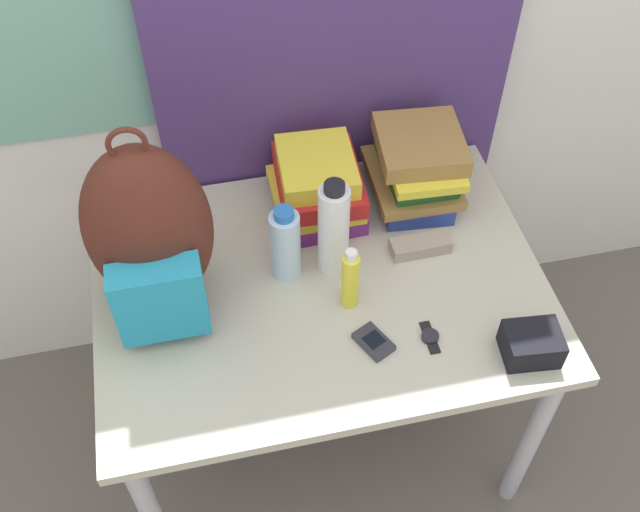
{
  "coord_description": "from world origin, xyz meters",
  "views": [
    {
      "loc": [
        -0.24,
        -0.71,
        2.14
      ],
      "look_at": [
        0.0,
        0.4,
        0.81
      ],
      "focal_mm": 42.0,
      "sensor_mm": 36.0,
      "label": 1
    }
  ],
  "objects_px": {
    "sports_bottle": "(334,229)",
    "camera_pouch": "(531,344)",
    "backpack": "(150,236)",
    "cell_phone": "(374,342)",
    "sunscreen_bottle": "(350,280)",
    "wristwatch": "(430,337)",
    "sunglasses_case": "(420,246)",
    "book_stack_center": "(416,166)",
    "water_bottle": "(285,244)",
    "book_stack_left": "(317,185)"
  },
  "relations": [
    {
      "from": "camera_pouch",
      "to": "wristwatch",
      "type": "relative_size",
      "value": 1.49
    },
    {
      "from": "sports_bottle",
      "to": "sunglasses_case",
      "type": "bearing_deg",
      "value": -0.34
    },
    {
      "from": "sports_bottle",
      "to": "camera_pouch",
      "type": "xyz_separation_m",
      "value": [
        0.37,
        -0.35,
        -0.1
      ]
    },
    {
      "from": "book_stack_left",
      "to": "wristwatch",
      "type": "relative_size",
      "value": 3.15
    },
    {
      "from": "water_bottle",
      "to": "camera_pouch",
      "type": "relative_size",
      "value": 1.62
    },
    {
      "from": "sunglasses_case",
      "to": "camera_pouch",
      "type": "relative_size",
      "value": 1.13
    },
    {
      "from": "sunscreen_bottle",
      "to": "wristwatch",
      "type": "relative_size",
      "value": 2.04
    },
    {
      "from": "book_stack_left",
      "to": "camera_pouch",
      "type": "relative_size",
      "value": 2.11
    },
    {
      "from": "backpack",
      "to": "sunscreen_bottle",
      "type": "relative_size",
      "value": 2.81
    },
    {
      "from": "sunglasses_case",
      "to": "book_stack_center",
      "type": "bearing_deg",
      "value": 78.29
    },
    {
      "from": "cell_phone",
      "to": "sunglasses_case",
      "type": "relative_size",
      "value": 0.7
    },
    {
      "from": "water_bottle",
      "to": "wristwatch",
      "type": "bearing_deg",
      "value": -43.01
    },
    {
      "from": "backpack",
      "to": "wristwatch",
      "type": "bearing_deg",
      "value": -23.21
    },
    {
      "from": "book_stack_center",
      "to": "cell_phone",
      "type": "bearing_deg",
      "value": -117.09
    },
    {
      "from": "cell_phone",
      "to": "water_bottle",
      "type": "bearing_deg",
      "value": 121.27
    },
    {
      "from": "backpack",
      "to": "sunscreen_bottle",
      "type": "height_order",
      "value": "backpack"
    },
    {
      "from": "sports_bottle",
      "to": "cell_phone",
      "type": "distance_m",
      "value": 0.28
    },
    {
      "from": "book_stack_center",
      "to": "sunscreen_bottle",
      "type": "relative_size",
      "value": 1.6
    },
    {
      "from": "book_stack_center",
      "to": "sports_bottle",
      "type": "bearing_deg",
      "value": -143.2
    },
    {
      "from": "water_bottle",
      "to": "wristwatch",
      "type": "distance_m",
      "value": 0.4
    },
    {
      "from": "book_stack_left",
      "to": "book_stack_center",
      "type": "xyz_separation_m",
      "value": [
        0.26,
        0.0,
        0.01
      ]
    },
    {
      "from": "backpack",
      "to": "water_bottle",
      "type": "relative_size",
      "value": 2.37
    },
    {
      "from": "backpack",
      "to": "water_bottle",
      "type": "height_order",
      "value": "backpack"
    },
    {
      "from": "sunglasses_case",
      "to": "sunscreen_bottle",
      "type": "bearing_deg",
      "value": -150.84
    },
    {
      "from": "sports_bottle",
      "to": "wristwatch",
      "type": "relative_size",
      "value": 3.11
    },
    {
      "from": "backpack",
      "to": "sports_bottle",
      "type": "height_order",
      "value": "backpack"
    },
    {
      "from": "cell_phone",
      "to": "book_stack_center",
      "type": "bearing_deg",
      "value": 62.91
    },
    {
      "from": "wristwatch",
      "to": "book_stack_center",
      "type": "bearing_deg",
      "value": 77.93
    },
    {
      "from": "cell_phone",
      "to": "sunglasses_case",
      "type": "distance_m",
      "value": 0.31
    },
    {
      "from": "sunglasses_case",
      "to": "camera_pouch",
      "type": "xyz_separation_m",
      "value": [
        0.15,
        -0.35,
        0.02
      ]
    },
    {
      "from": "book_stack_center",
      "to": "sports_bottle",
      "type": "xyz_separation_m",
      "value": [
        -0.27,
        -0.2,
        0.03
      ]
    },
    {
      "from": "water_bottle",
      "to": "book_stack_center",
      "type": "bearing_deg",
      "value": 27.11
    },
    {
      "from": "cell_phone",
      "to": "wristwatch",
      "type": "xyz_separation_m",
      "value": [
        0.13,
        -0.01,
        -0.0
      ]
    },
    {
      "from": "book_stack_left",
      "to": "book_stack_center",
      "type": "height_order",
      "value": "book_stack_center"
    },
    {
      "from": "water_bottle",
      "to": "sunscreen_bottle",
      "type": "distance_m",
      "value": 0.18
    },
    {
      "from": "water_bottle",
      "to": "cell_phone",
      "type": "xyz_separation_m",
      "value": [
        0.15,
        -0.25,
        -0.09
      ]
    },
    {
      "from": "sunglasses_case",
      "to": "book_stack_left",
      "type": "bearing_deg",
      "value": 138.08
    },
    {
      "from": "sports_bottle",
      "to": "cell_phone",
      "type": "height_order",
      "value": "sports_bottle"
    },
    {
      "from": "book_stack_left",
      "to": "sunscreen_bottle",
      "type": "bearing_deg",
      "value": -88.35
    },
    {
      "from": "sunglasses_case",
      "to": "wristwatch",
      "type": "relative_size",
      "value": 1.69
    },
    {
      "from": "book_stack_left",
      "to": "cell_phone",
      "type": "relative_size",
      "value": 2.66
    },
    {
      "from": "book_stack_center",
      "to": "sunglasses_case",
      "type": "xyz_separation_m",
      "value": [
        -0.04,
        -0.2,
        -0.08
      ]
    },
    {
      "from": "wristwatch",
      "to": "sunscreen_bottle",
      "type": "bearing_deg",
      "value": 137.99
    },
    {
      "from": "backpack",
      "to": "cell_phone",
      "type": "height_order",
      "value": "backpack"
    },
    {
      "from": "book_stack_left",
      "to": "sunglasses_case",
      "type": "height_order",
      "value": "book_stack_left"
    },
    {
      "from": "book_stack_center",
      "to": "water_bottle",
      "type": "height_order",
      "value": "water_bottle"
    },
    {
      "from": "book_stack_center",
      "to": "water_bottle",
      "type": "distance_m",
      "value": 0.43
    },
    {
      "from": "book_stack_center",
      "to": "sunscreen_bottle",
      "type": "bearing_deg",
      "value": -128.54
    },
    {
      "from": "book_stack_center",
      "to": "water_bottle",
      "type": "xyz_separation_m",
      "value": [
        -0.38,
        -0.2,
        0.0
      ]
    },
    {
      "from": "book_stack_center",
      "to": "sunglasses_case",
      "type": "relative_size",
      "value": 1.93
    }
  ]
}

